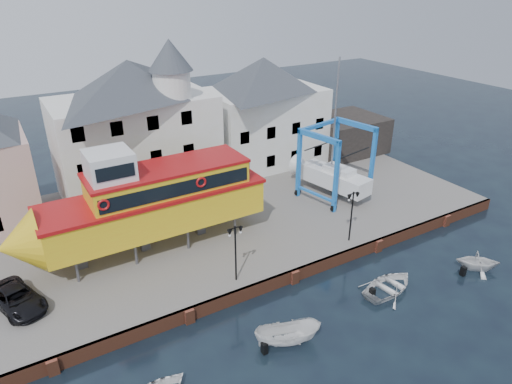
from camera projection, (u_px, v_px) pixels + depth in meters
ground at (294, 282)px, 32.34m from camera, size 140.00×140.00×0.00m
hardstanding at (224, 213)px, 40.66m from camera, size 44.00×22.00×1.00m
quay_wall at (293, 276)px, 32.20m from camera, size 44.00×0.47×1.00m
building_white_main at (136, 126)px, 41.21m from camera, size 14.00×8.30×14.00m
building_white_right at (263, 111)px, 48.37m from camera, size 12.00×8.00×11.20m
shed_dark at (345, 134)px, 52.97m from camera, size 8.00×7.00×4.00m
lamp_post_left at (235, 240)px, 29.63m from camera, size 1.12×0.32×4.20m
lamp_post_right at (353, 204)px, 34.22m from camera, size 1.12×0.32×4.20m
tour_boat at (140, 203)px, 32.83m from camera, size 18.75×4.64×8.15m
travel_lift at (328, 172)px, 42.52m from camera, size 6.66×8.58×12.58m
van at (17, 298)px, 28.18m from camera, size 3.64×5.19×1.31m
motorboat_a at (287, 343)px, 27.03m from camera, size 4.21×2.87×1.52m
motorboat_b at (389, 290)px, 31.57m from camera, size 4.79×3.74×0.91m
motorboat_c at (476, 269)px, 33.82m from camera, size 4.05×3.99×1.61m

